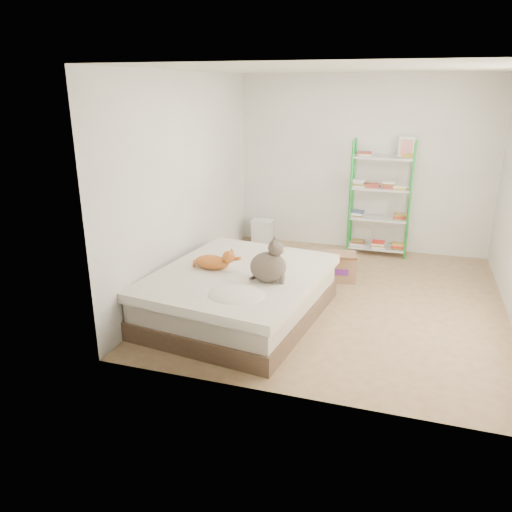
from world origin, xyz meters
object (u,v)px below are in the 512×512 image
at_px(shelf_unit, 380,201).
at_px(orange_cat, 212,260).
at_px(bed, 239,294).
at_px(grey_cat, 268,260).
at_px(white_bin, 262,231).
at_px(cardboard_box, 337,266).

bearing_deg(shelf_unit, orange_cat, -120.60).
distance_m(bed, orange_cat, 0.48).
bearing_deg(grey_cat, white_bin, 8.86).
xyz_separation_m(bed, cardboard_box, (0.85, 1.46, -0.09)).
bearing_deg(white_bin, bed, -78.44).
bearing_deg(shelf_unit, white_bin, -179.02).
height_order(grey_cat, shelf_unit, shelf_unit).
distance_m(orange_cat, white_bin, 2.69).
bearing_deg(bed, grey_cat, -15.67).
distance_m(grey_cat, cardboard_box, 1.79).
height_order(grey_cat, cardboard_box, grey_cat).
bearing_deg(cardboard_box, orange_cat, -137.47).
xyz_separation_m(orange_cat, white_bin, (-0.23, 2.65, -0.43)).
distance_m(bed, white_bin, 2.71).
xyz_separation_m(bed, shelf_unit, (1.27, 2.69, 0.55)).
bearing_deg(grey_cat, bed, 57.45).
xyz_separation_m(grey_cat, white_bin, (-0.92, 2.82, -0.56)).
relative_size(bed, grey_cat, 4.99).
distance_m(cardboard_box, white_bin, 1.84).
bearing_deg(white_bin, cardboard_box, -40.67).
xyz_separation_m(orange_cat, grey_cat, (0.69, -0.17, 0.13)).
bearing_deg(shelf_unit, cardboard_box, -108.82).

